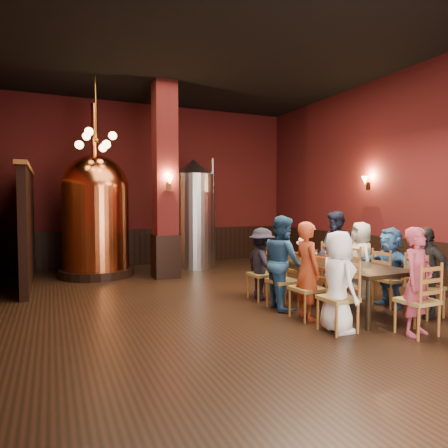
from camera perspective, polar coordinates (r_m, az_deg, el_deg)
name	(u,v)px	position (r m, az deg, el deg)	size (l,w,h in m)	color
room	(226,173)	(6.82, 0.24, 7.35)	(10.00, 10.02, 4.50)	black
wainscot_right	(397,261)	(9.23, 23.45, -4.92)	(0.08, 9.90, 1.00)	black
wainscot_back	(156,246)	(11.58, -9.71, -3.15)	(7.90, 0.08, 1.00)	black
column	(165,181)	(9.37, -8.42, 6.14)	(0.58, 0.58, 4.50)	#4B1013
partition	(28,228)	(9.45, -26.26, -0.54)	(0.22, 3.50, 2.40)	black
pendant_cluster	(96,140)	(9.28, -17.79, 11.34)	(0.90, 0.90, 1.70)	#A57226
sconce_wall	(368,183)	(9.68, 19.94, 5.59)	(0.20, 0.20, 0.36)	black
sconce_column	(169,182)	(9.07, -7.92, 5.93)	(0.20, 0.20, 0.36)	black
dining_table	(337,266)	(6.91, 15.82, -5.80)	(1.07, 2.43, 0.75)	black
chair_0	(338,298)	(5.67, 15.94, -10.09)	(0.46, 0.46, 0.92)	#9C6227
person_0	(338,281)	(5.62, 15.97, -7.90)	(0.67, 0.43, 1.36)	white
chair_1	(307,288)	(6.17, 11.79, -8.96)	(0.46, 0.46, 0.92)	#9C6227
person_1	(307,270)	(6.12, 11.82, -6.49)	(0.53, 0.35, 1.46)	#BB4220
chair_2	(283,280)	(6.70, 8.36, -7.98)	(0.46, 0.46, 0.92)	#9C6227
person_2	(283,262)	(6.65, 8.38, -5.39)	(0.74, 0.37, 1.53)	navy
chair_3	(262,274)	(7.26, 5.41, -7.11)	(0.46, 0.46, 0.92)	#9C6227
person_3	(262,264)	(7.23, 5.42, -5.66)	(0.83, 0.48, 1.29)	black
chair_4	(425,286)	(6.88, 26.76, -7.97)	(0.46, 0.46, 0.92)	#9C6227
person_4	(425,272)	(6.85, 26.81, -6.11)	(0.80, 0.33, 1.37)	black
chair_5	(390,279)	(7.31, 22.59, -7.26)	(0.46, 0.46, 0.92)	#9C6227
person_5	(390,267)	(7.27, 22.62, -5.65)	(1.24, 0.39, 1.33)	#305A91
chair_6	(361,273)	(7.76, 18.95, -6.60)	(0.46, 0.46, 0.92)	#9C6227
person_6	(361,260)	(7.72, 18.98, -4.88)	(0.68, 0.44, 1.39)	beige
chair_7	(336,267)	(8.24, 15.69, -5.99)	(0.46, 0.46, 0.92)	#9C6227
person_7	(336,251)	(8.20, 15.72, -3.72)	(0.77, 0.38, 1.58)	black
chair_8	(417,300)	(5.90, 25.87, -9.76)	(0.46, 0.46, 0.92)	#9C6227
person_8	(418,281)	(5.85, 25.92, -7.37)	(0.52, 0.34, 1.42)	#A33649
copper_kettle	(96,214)	(9.89, -17.84, 1.37)	(1.97, 1.97, 4.05)	black
steel_vessel	(193,214)	(10.80, -4.40, 1.51)	(1.50, 1.50, 2.90)	#B2B2B7
rose_vase	(302,244)	(7.62, 11.14, -2.80)	(0.20, 0.20, 0.34)	white
wine_glass_0	(327,258)	(6.81, 14.45, -4.67)	(0.07, 0.07, 0.17)	white
wine_glass_1	(325,254)	(7.31, 14.25, -4.15)	(0.07, 0.07, 0.17)	white
wine_glass_2	(316,255)	(7.15, 13.06, -4.29)	(0.07, 0.07, 0.17)	white
wine_glass_3	(304,255)	(7.07, 11.30, -4.35)	(0.07, 0.07, 0.17)	white
wine_glass_4	(348,261)	(6.53, 17.33, -5.04)	(0.07, 0.07, 0.17)	white
wine_glass_5	(345,261)	(6.49, 16.94, -5.08)	(0.07, 0.07, 0.17)	white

